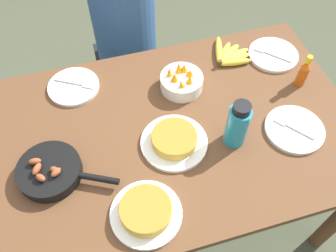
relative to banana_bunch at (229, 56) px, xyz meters
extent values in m
plane|color=#474C38|center=(-0.39, -0.32, -0.79)|extent=(14.00, 14.00, 0.00)
cube|color=brown|center=(-0.39, -0.32, -0.04)|extent=(1.57, 0.96, 0.03)
cylinder|color=brown|center=(-1.12, 0.10, -0.42)|extent=(0.07, 0.07, 0.74)
cylinder|color=brown|center=(0.33, 0.10, -0.42)|extent=(0.07, 0.07, 0.74)
ellipsoid|color=yellow|center=(0.01, -0.04, 0.00)|extent=(0.16, 0.05, 0.03)
ellipsoid|color=yellow|center=(0.01, -0.03, 0.00)|extent=(0.17, 0.06, 0.04)
ellipsoid|color=yellow|center=(0.02, -0.01, 0.00)|extent=(0.19, 0.09, 0.04)
ellipsoid|color=yellow|center=(0.00, 0.01, 0.00)|extent=(0.16, 0.13, 0.04)
ellipsoid|color=yellow|center=(-0.01, 0.02, 0.00)|extent=(0.13, 0.15, 0.03)
ellipsoid|color=yellow|center=(-0.03, 0.05, 0.00)|extent=(0.10, 0.20, 0.03)
cylinder|color=#4C3819|center=(-0.06, -0.04, 0.00)|extent=(0.02, 0.02, 0.04)
cylinder|color=black|center=(-0.87, -0.39, -0.01)|extent=(0.23, 0.23, 0.01)
cylinder|color=black|center=(-0.87, -0.39, 0.01)|extent=(0.24, 0.24, 0.04)
cylinder|color=black|center=(-0.70, -0.48, 0.02)|extent=(0.14, 0.09, 0.02)
ellipsoid|color=brown|center=(-0.84, -0.43, 0.05)|extent=(0.05, 0.05, 0.03)
ellipsoid|color=brown|center=(-0.89, -0.43, 0.05)|extent=(0.05, 0.05, 0.03)
ellipsoid|color=brown|center=(-0.91, -0.36, 0.05)|extent=(0.05, 0.03, 0.03)
ellipsoid|color=brown|center=(-0.90, -0.39, 0.05)|extent=(0.05, 0.06, 0.03)
ellipsoid|color=brown|center=(-0.84, -0.42, 0.05)|extent=(0.05, 0.05, 0.03)
cylinder|color=silver|center=(-0.39, -0.39, -0.01)|extent=(0.27, 0.27, 0.02)
cylinder|color=gold|center=(-0.39, -0.39, 0.02)|extent=(0.18, 0.18, 0.04)
cylinder|color=#AB7427|center=(-0.39, -0.39, 0.04)|extent=(0.18, 0.18, 0.00)
cylinder|color=silver|center=(-0.57, -0.64, -0.01)|extent=(0.25, 0.25, 0.02)
cylinder|color=gold|center=(-0.57, -0.64, 0.02)|extent=(0.18, 0.18, 0.04)
cylinder|color=#AB7427|center=(-0.57, -0.64, 0.04)|extent=(0.18, 0.18, 0.00)
cylinder|color=silver|center=(-0.73, 0.02, -0.01)|extent=(0.23, 0.23, 0.02)
cylinder|color=#B2B2B7|center=(-0.75, 0.04, 0.00)|extent=(0.12, 0.07, 0.01)
cube|color=#B2B2B7|center=(-0.67, -0.01, 0.00)|extent=(0.06, 0.05, 0.00)
cylinder|color=silver|center=(0.10, -0.46, -0.01)|extent=(0.24, 0.24, 0.02)
cylinder|color=#B2B2B7|center=(0.11, -0.49, 0.00)|extent=(0.08, 0.10, 0.01)
cube|color=#B2B2B7|center=(0.05, -0.42, 0.00)|extent=(0.05, 0.05, 0.00)
cylinder|color=silver|center=(0.21, -0.04, -0.01)|extent=(0.24, 0.24, 0.02)
cylinder|color=#B2B2B7|center=(0.22, -0.07, 0.00)|extent=(0.10, 0.11, 0.01)
cube|color=#B2B2B7|center=(0.15, 0.00, 0.00)|extent=(0.05, 0.05, 0.00)
cylinder|color=silver|center=(-0.27, -0.11, 0.01)|extent=(0.19, 0.19, 0.07)
cone|color=orange|center=(-0.23, -0.11, 0.06)|extent=(0.04, 0.05, 0.05)
cone|color=orange|center=(-0.25, -0.08, 0.06)|extent=(0.05, 0.05, 0.05)
cone|color=orange|center=(-0.27, -0.08, 0.07)|extent=(0.04, 0.04, 0.06)
cone|color=orange|center=(-0.32, -0.08, 0.07)|extent=(0.04, 0.04, 0.06)
cone|color=orange|center=(-0.30, -0.12, 0.06)|extent=(0.05, 0.05, 0.05)
cone|color=orange|center=(-0.29, -0.16, 0.06)|extent=(0.04, 0.04, 0.05)
cone|color=orange|center=(-0.25, -0.15, 0.07)|extent=(0.05, 0.05, 0.05)
cylinder|color=teal|center=(-0.15, -0.43, 0.07)|extent=(0.09, 0.09, 0.18)
cylinder|color=black|center=(-0.15, -0.43, 0.18)|extent=(0.07, 0.07, 0.03)
cylinder|color=#C64C0F|center=(0.24, -0.24, 0.03)|extent=(0.04, 0.04, 0.10)
cone|color=#C64C0F|center=(0.24, -0.24, 0.10)|extent=(0.04, 0.04, 0.03)
cylinder|color=gold|center=(0.24, -0.24, 0.13)|extent=(0.02, 0.02, 0.03)
cube|color=black|center=(-0.42, 0.44, -0.55)|extent=(0.37, 0.37, 0.49)
cylinder|color=#2D5184|center=(-0.42, 0.44, -0.05)|extent=(0.33, 0.33, 0.51)
camera|label=1|loc=(-0.62, -1.11, 1.17)|focal=38.00mm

